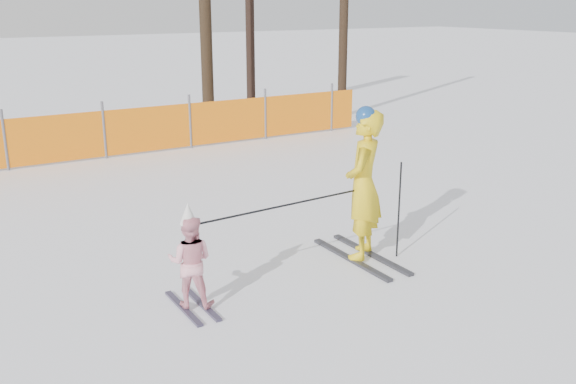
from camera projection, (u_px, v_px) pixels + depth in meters
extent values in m
plane|color=white|center=(309.00, 279.00, 7.95)|extent=(120.00, 120.00, 0.00)
cube|color=black|center=(351.00, 259.00, 8.51)|extent=(0.09, 1.63, 0.04)
cube|color=black|center=(371.00, 254.00, 8.68)|extent=(0.09, 1.63, 0.04)
imported|color=yellow|center=(363.00, 185.00, 8.31)|extent=(0.85, 0.82, 1.96)
sphere|color=navy|center=(366.00, 116.00, 8.05)|extent=(0.26, 0.26, 0.26)
cube|color=black|center=(183.00, 308.00, 7.16)|extent=(0.09, 0.95, 0.03)
cube|color=black|center=(201.00, 304.00, 7.27)|extent=(0.09, 0.95, 0.03)
imported|color=#FFA6B6|center=(190.00, 261.00, 7.06)|extent=(0.65, 0.62, 1.05)
cone|color=silver|center=(188.00, 213.00, 6.90)|extent=(0.19, 0.19, 0.24)
cylinder|color=black|center=(399.00, 210.00, 8.47)|extent=(0.02, 0.02, 1.31)
cylinder|color=black|center=(284.00, 206.00, 7.63)|extent=(2.26, 0.17, 0.02)
cylinder|color=#595960|center=(5.00, 140.00, 12.87)|extent=(0.06, 0.06, 1.25)
cylinder|color=#595960|center=(104.00, 130.00, 13.87)|extent=(0.06, 0.06, 1.25)
cylinder|color=#595960|center=(190.00, 122.00, 14.86)|extent=(0.06, 0.06, 1.25)
cylinder|color=#595960|center=(265.00, 114.00, 15.85)|extent=(0.06, 0.06, 1.25)
cylinder|color=#595960|center=(332.00, 107.00, 16.84)|extent=(0.06, 0.06, 1.25)
cube|color=orange|center=(73.00, 137.00, 13.55)|extent=(14.66, 0.03, 1.00)
cylinder|color=black|center=(250.00, 11.00, 19.32)|extent=(0.27, 0.27, 6.04)
cylinder|color=black|center=(344.00, 4.00, 18.27)|extent=(0.26, 0.26, 6.47)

